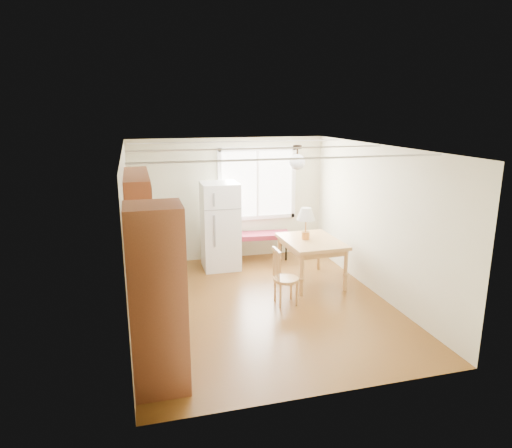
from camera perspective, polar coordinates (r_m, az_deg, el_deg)
name	(u,v)px	position (r m, az deg, el deg)	size (l,w,h in m)	color
room_shell	(262,229)	(7.04, 0.76, -0.63)	(4.60, 5.60, 2.62)	#4F2D10
kitchen_run	(152,279)	(6.32, -12.87, -6.67)	(0.65, 3.40, 2.20)	brown
window_unit	(257,184)	(9.47, 0.17, 5.05)	(1.64, 0.05, 1.51)	white
pendant_light	(297,161)	(7.45, 5.17, 7.84)	(0.26, 0.26, 0.40)	black
refrigerator	(220,226)	(8.88, -4.50, -0.24)	(0.71, 0.73, 1.70)	white
bench	(260,236)	(9.39, 0.45, -1.53)	(1.28, 0.58, 0.57)	maroon
dining_table	(311,245)	(8.21, 6.92, -2.65)	(0.98, 1.29, 0.79)	#B07E43
chair	(281,273)	(7.27, 3.15, -6.19)	(0.40, 0.40, 0.92)	#B07E43
table_lamp	(306,216)	(8.12, 6.27, 0.94)	(0.33, 0.33, 0.57)	#B47939
coffee_maker	(151,267)	(6.17, -12.98, -5.32)	(0.21, 0.25, 0.35)	black
kettle	(146,272)	(6.13, -13.56, -5.80)	(0.12, 0.12, 0.24)	red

